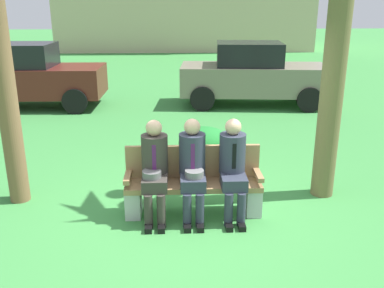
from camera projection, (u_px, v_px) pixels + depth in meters
ground_plane at (191, 217)px, 5.66m from camera, size 80.00×80.00×0.00m
park_bench at (193, 183)px, 5.69m from camera, size 1.79×0.44×0.90m
seated_man_left at (155, 166)px, 5.45m from camera, size 0.34×0.72×1.30m
seated_man_middle at (193, 165)px, 5.47m from camera, size 0.34×0.72×1.31m
seated_man_right at (233, 164)px, 5.49m from camera, size 0.34×0.72×1.30m
shrub_near_bench at (204, 143)px, 7.69m from camera, size 0.93×0.85×0.58m
parked_car_near at (27, 76)px, 11.29m from camera, size 3.93×1.76×1.68m
parked_car_far at (253, 74)px, 11.54m from camera, size 4.02×1.99×1.68m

